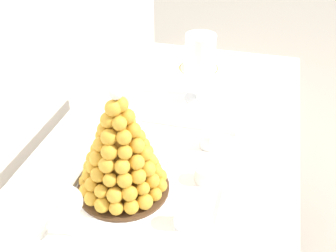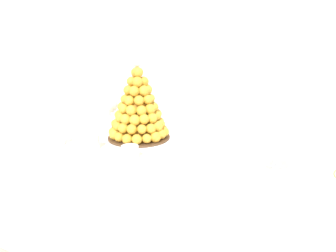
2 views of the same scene
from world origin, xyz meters
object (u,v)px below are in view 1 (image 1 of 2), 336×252
at_px(dessert_cup_mid_left, 183,217).
at_px(dessert_cup_centre, 205,175).
at_px(wine_glass, 67,203).
at_px(fruit_tart_plate, 199,66).
at_px(serving_tray, 148,193).
at_px(macaron_goblet, 200,62).
at_px(dessert_cup_mid_right, 208,140).
at_px(croquembouche, 121,152).

xyz_separation_m(dessert_cup_mid_left, dessert_cup_centre, (0.18, -0.02, -0.00)).
bearing_deg(wine_glass, fruit_tart_plate, -6.86).
height_order(serving_tray, fruit_tart_plate, fruit_tart_plate).
xyz_separation_m(serving_tray, macaron_goblet, (0.55, -0.03, 0.15)).
bearing_deg(wine_glass, dessert_cup_centre, -44.66).
bearing_deg(dessert_cup_mid_right, macaron_goblet, 17.04).
distance_m(macaron_goblet, fruit_tart_plate, 0.29).
bearing_deg(wine_glass, dessert_cup_mid_right, -30.29).
xyz_separation_m(fruit_tart_plate, wine_glass, (-0.99, 0.12, 0.10)).
relative_size(dessert_cup_mid_left, fruit_tart_plate, 0.32).
bearing_deg(fruit_tart_plate, dessert_cup_mid_right, -165.73).
height_order(dessert_cup_mid_left, macaron_goblet, macaron_goblet).
distance_m(dessert_cup_centre, fruit_tart_plate, 0.72).
relative_size(serving_tray, wine_glass, 4.28).
distance_m(serving_tray, wine_glass, 0.26).
distance_m(dessert_cup_centre, wine_glass, 0.40).
bearing_deg(croquembouche, dessert_cup_mid_left, -114.48).
bearing_deg(macaron_goblet, dessert_cup_mid_left, -172.10).
distance_m(serving_tray, croquembouche, 0.15).
bearing_deg(dessert_cup_centre, serving_tray, 121.99).
xyz_separation_m(croquembouche, macaron_goblet, (0.55, -0.10, 0.02)).
xyz_separation_m(dessert_cup_mid_right, wine_glass, (-0.44, 0.26, 0.08)).
height_order(croquembouche, wine_glass, croquembouche).
bearing_deg(fruit_tart_plate, macaron_goblet, -169.17).
distance_m(dessert_cup_mid_left, dessert_cup_mid_right, 0.34).
relative_size(dessert_cup_mid_right, macaron_goblet, 0.21).
xyz_separation_m(dessert_cup_mid_right, macaron_goblet, (0.30, 0.09, 0.12)).
bearing_deg(dessert_cup_centre, macaron_goblet, 13.60).
height_order(dessert_cup_mid_right, wine_glass, wine_glass).
height_order(serving_tray, dessert_cup_centre, dessert_cup_centre).
xyz_separation_m(macaron_goblet, wine_glass, (-0.74, 0.17, -0.04)).
bearing_deg(croquembouche, macaron_goblet, -10.43).
bearing_deg(dessert_cup_mid_left, dessert_cup_centre, -7.32).
height_order(dessert_cup_mid_left, dessert_cup_mid_right, dessert_cup_mid_left).
height_order(croquembouche, dessert_cup_mid_left, croquembouche).
relative_size(dessert_cup_mid_right, fruit_tart_plate, 0.31).
bearing_deg(wine_glass, macaron_goblet, -12.65).
distance_m(croquembouche, wine_glass, 0.20).
xyz_separation_m(serving_tray, fruit_tart_plate, (0.80, 0.01, 0.01)).
height_order(dessert_cup_mid_right, macaron_goblet, macaron_goblet).
distance_m(croquembouche, dessert_cup_mid_right, 0.33).
relative_size(dessert_cup_centre, wine_glass, 0.38).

